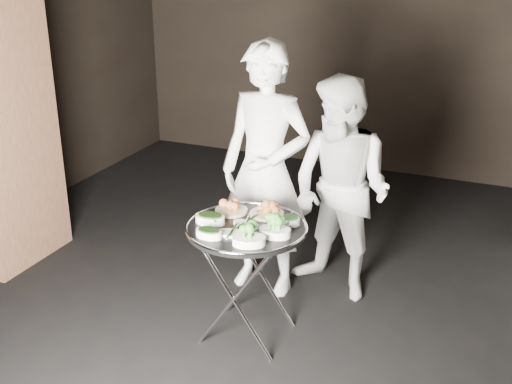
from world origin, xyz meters
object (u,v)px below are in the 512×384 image
at_px(tray_stand, 247,277).
at_px(waiter_left, 266,171).
at_px(waiter_right, 341,190).
at_px(serving_tray, 246,228).

height_order(tray_stand, waiter_left, waiter_left).
distance_m(tray_stand, waiter_left, 0.81).
height_order(tray_stand, waiter_right, waiter_right).
bearing_deg(waiter_left, tray_stand, -73.95).
bearing_deg(waiter_left, waiter_right, 18.81).
relative_size(tray_stand, waiter_left, 0.42).
relative_size(serving_tray, waiter_right, 0.47).
bearing_deg(tray_stand, serving_tray, -7.13).
relative_size(tray_stand, waiter_right, 0.48).
distance_m(waiter_left, waiter_right, 0.54).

